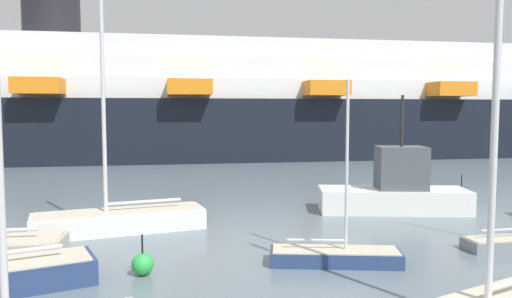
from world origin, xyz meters
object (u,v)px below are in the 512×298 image
Objects in this scene: channel_buoy_1 at (143,264)px; channel_buoy_2 at (461,194)px; sailboat_2 at (120,218)px; cruise_ship at (245,105)px; fishing_boat_0 at (395,190)px; sailboat_1 at (335,255)px.

channel_buoy_2 is at bearing 30.21° from channel_buoy_1.
cruise_ship is at bearing -119.05° from sailboat_2.
fishing_boat_0 reaches higher than channel_buoy_2.
cruise_ship reaches higher than sailboat_2.
cruise_ship is (9.73, 40.82, 5.57)m from channel_buoy_1.
sailboat_1 is 0.79× the size of fishing_boat_0.
sailboat_1 reaches higher than fishing_boat_0.
sailboat_1 is 4.30× the size of channel_buoy_2.
cruise_ship is at bearing 105.61° from channel_buoy_2.
sailboat_1 reaches higher than channel_buoy_2.
cruise_ship reaches higher than channel_buoy_1.
sailboat_2 is 8.16× the size of channel_buoy_1.
cruise_ship is at bearing 76.60° from channel_buoy_1.
sailboat_1 is 9.98m from fishing_boat_0.
channel_buoy_1 is 21.03m from channel_buoy_2.
cruise_ship reaches higher than channel_buoy_2.
channel_buoy_2 is at bearing 38.31° from fishing_boat_0.
fishing_boat_0 is (13.87, 1.79, 0.56)m from sailboat_2.
fishing_boat_0 is at bearing -154.10° from channel_buoy_2.
sailboat_2 reaches higher than fishing_boat_0.
channel_buoy_1 is 0.90× the size of channel_buoy_2.
channel_buoy_2 is at bearing -74.10° from cruise_ship.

